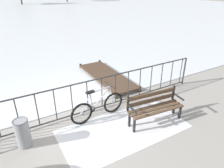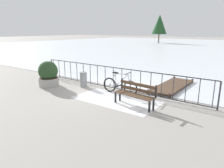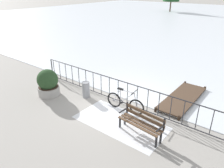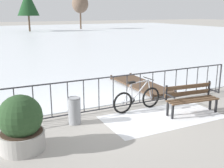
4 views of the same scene
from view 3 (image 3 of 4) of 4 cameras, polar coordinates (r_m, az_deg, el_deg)
The scene contains 8 objects.
ground_plane at distance 9.49m, azimuth 1.59°, elevation -4.78°, with size 160.00×160.00×0.00m, color #9E9991.
snow_patch at distance 8.17m, azimuth 2.19°, elevation -10.16°, with size 3.43×1.74×0.01m, color white.
railing_fence at distance 9.23m, azimuth 1.63°, elevation -1.76°, with size 9.06×0.06×1.07m.
bicycle_near_railing at distance 8.72m, azimuth 3.45°, elevation -4.91°, with size 1.71×0.52×0.97m.
park_bench at distance 7.41m, azimuth 7.84°, elevation -9.72°, with size 1.64×0.64×0.89m.
planter_with_shrub at distance 10.26m, azimuth -16.61°, elevation 0.20°, with size 0.98×0.98×1.25m.
trash_bin at distance 9.80m, azimuth -6.93°, elevation -1.49°, with size 0.35×0.35×0.73m.
wooden_dock at distance 10.08m, azimuth 18.19°, elevation -3.47°, with size 1.10×3.32×0.20m.
Camera 3 is at (4.87, -6.66, 4.68)m, focal length 34.47 mm.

